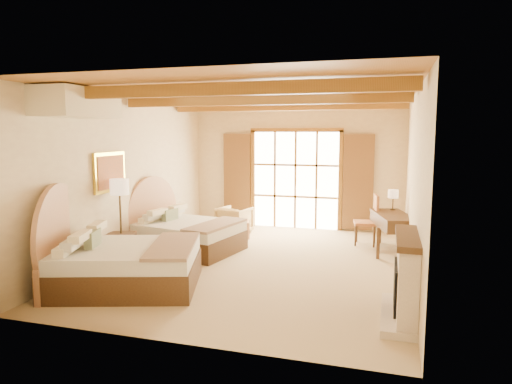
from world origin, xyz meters
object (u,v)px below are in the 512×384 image
at_px(bed_far, 182,231).
at_px(nightstand, 121,249).
at_px(desk, 392,231).
at_px(bed_near, 117,260).
at_px(armchair, 234,220).

relative_size(bed_far, nightstand, 3.90).
xyz_separation_m(bed_far, desk, (4.29, 1.17, 0.02)).
height_order(bed_far, desk, bed_far).
bearing_deg(bed_far, desk, 26.66).
relative_size(bed_near, bed_far, 1.17).
distance_m(armchair, desk, 3.78).
relative_size(nightstand, armchair, 0.80).
bearing_deg(bed_far, bed_near, -78.61).
xyz_separation_m(nightstand, armchair, (1.20, 3.09, 0.04)).
height_order(bed_far, nightstand, bed_far).
bearing_deg(desk, bed_far, 179.77).
relative_size(bed_near, armchair, 3.65).
height_order(nightstand, desk, desk).
bearing_deg(bed_near, bed_far, 72.75).
relative_size(nightstand, desk, 0.37).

